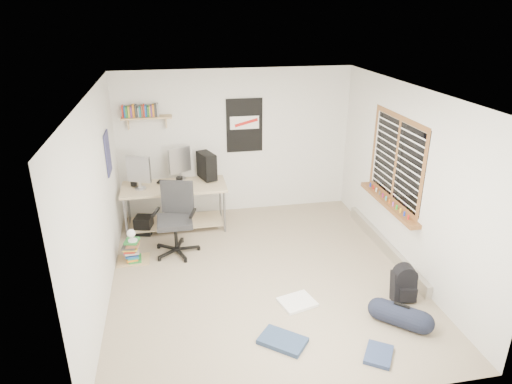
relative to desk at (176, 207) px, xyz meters
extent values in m
cube|color=gray|center=(1.10, -1.71, -0.37)|extent=(4.00, 4.50, 0.01)
cube|color=white|center=(1.10, -1.71, 2.14)|extent=(4.00, 4.50, 0.01)
cube|color=silver|center=(1.10, 0.55, 0.89)|extent=(4.00, 0.01, 2.50)
cube|color=silver|center=(-0.91, -1.71, 0.89)|extent=(0.01, 4.50, 2.50)
cube|color=silver|center=(3.10, -1.71, 0.89)|extent=(0.01, 4.50, 2.50)
cube|color=tan|center=(0.00, 0.00, 0.00)|extent=(1.82, 1.27, 0.76)
cube|color=#A9A9AE|center=(-0.52, -0.05, 0.61)|extent=(0.40, 0.25, 0.43)
cube|color=#A8A6AC|center=(0.12, 0.29, 0.61)|extent=(0.39, 0.26, 0.42)
cube|color=black|center=(0.56, 0.21, 0.61)|extent=(0.32, 0.46, 0.43)
cube|color=black|center=(-0.06, 0.10, 0.41)|extent=(0.43, 0.28, 0.02)
cube|color=black|center=(-0.63, 0.10, 0.49)|extent=(0.10, 0.10, 0.19)
cube|color=black|center=(0.09, -0.11, 0.48)|extent=(0.10, 0.10, 0.17)
cube|color=#262629|center=(-0.02, -0.85, 0.12)|extent=(0.87, 0.87, 1.07)
cube|color=tan|center=(-0.35, 0.43, 1.42)|extent=(0.80, 0.22, 0.24)
cube|color=black|center=(1.25, 0.52, 1.19)|extent=(0.62, 0.03, 0.92)
cube|color=navy|center=(-0.89, -0.51, 1.14)|extent=(0.02, 0.42, 0.60)
cube|color=brown|center=(3.05, -1.41, 1.08)|extent=(0.10, 1.50, 1.26)
cube|color=#B7B2A8|center=(3.05, -1.41, -0.28)|extent=(0.08, 2.50, 0.18)
cube|color=black|center=(2.72, -2.59, -0.16)|extent=(0.31, 0.26, 0.38)
cylinder|color=black|center=(2.46, -3.04, -0.22)|extent=(0.37, 0.37, 0.51)
cube|color=white|center=(1.41, -2.42, -0.34)|extent=(0.50, 0.45, 0.04)
cube|color=navy|center=(1.05, -3.09, -0.33)|extent=(0.58, 0.56, 0.05)
cube|color=navy|center=(2.00, -3.48, -0.34)|extent=(0.42, 0.45, 0.04)
cube|color=brown|center=(-0.65, -0.97, -0.21)|extent=(0.47, 0.40, 0.31)
cube|color=white|center=(-0.63, -0.99, 0.02)|extent=(0.15, 0.23, 0.22)
cube|color=black|center=(-0.52, -0.11, -0.22)|extent=(0.32, 0.32, 0.29)
camera|label=1|loc=(0.01, -6.96, 3.07)|focal=32.00mm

